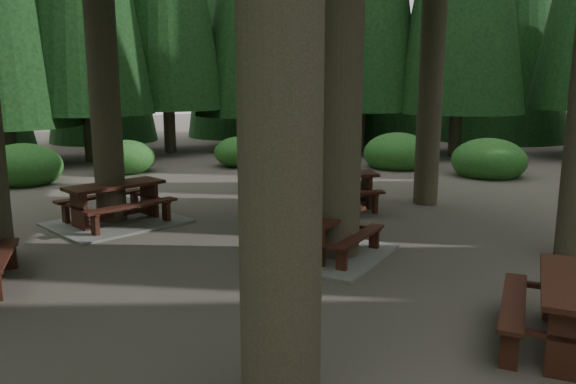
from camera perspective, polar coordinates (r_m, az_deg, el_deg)
ground at (r=9.53m, az=2.02°, el=-7.58°), size 80.00×80.00×0.00m
picnic_table_a at (r=10.03m, az=4.11°, el=-5.06°), size 2.81×2.59×0.77m
picnic_table_c at (r=12.75m, az=-17.06°, el=-1.70°), size 2.88×2.49×0.89m
picnic_table_d at (r=13.68m, az=4.80°, el=0.74°), size 2.54×2.37×0.87m
picnic_table_e at (r=7.36m, az=27.10°, el=-10.09°), size 2.45×2.31×0.84m
shrub_ring at (r=10.39m, az=2.42°, el=-3.66°), size 23.86×24.64×1.49m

